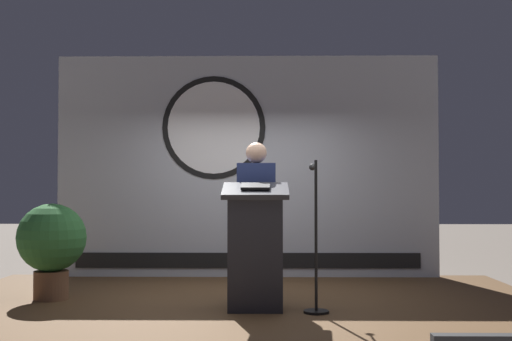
{
  "coord_description": "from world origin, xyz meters",
  "views": [
    {
      "loc": [
        0.23,
        -6.6,
        1.46
      ],
      "look_at": [
        0.14,
        -0.07,
        1.66
      ],
      "focal_mm": 44.39,
      "sensor_mm": 36.0,
      "label": 1
    }
  ],
  "objects_px": {
    "podium": "(255,247)",
    "microphone_stand": "(316,258)",
    "speaker_person": "(256,220)",
    "potted_plant": "(52,242)"
  },
  "relations": [
    {
      "from": "podium",
      "to": "microphone_stand",
      "type": "xyz_separation_m",
      "value": [
        0.57,
        -0.09,
        -0.09
      ]
    },
    {
      "from": "speaker_person",
      "to": "potted_plant",
      "type": "height_order",
      "value": "speaker_person"
    },
    {
      "from": "speaker_person",
      "to": "potted_plant",
      "type": "relative_size",
      "value": 1.64
    },
    {
      "from": "microphone_stand",
      "to": "potted_plant",
      "type": "bearing_deg",
      "value": 167.0
    },
    {
      "from": "speaker_person",
      "to": "microphone_stand",
      "type": "bearing_deg",
      "value": -44.81
    },
    {
      "from": "speaker_person",
      "to": "podium",
      "type": "bearing_deg",
      "value": -90.23
    },
    {
      "from": "microphone_stand",
      "to": "podium",
      "type": "bearing_deg",
      "value": 171.33
    },
    {
      "from": "microphone_stand",
      "to": "potted_plant",
      "type": "distance_m",
      "value": 2.81
    },
    {
      "from": "podium",
      "to": "potted_plant",
      "type": "relative_size",
      "value": 1.22
    },
    {
      "from": "speaker_person",
      "to": "microphone_stand",
      "type": "xyz_separation_m",
      "value": [
        0.57,
        -0.57,
        -0.33
      ]
    }
  ]
}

